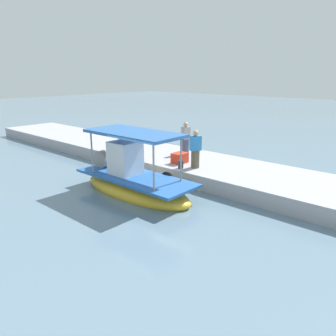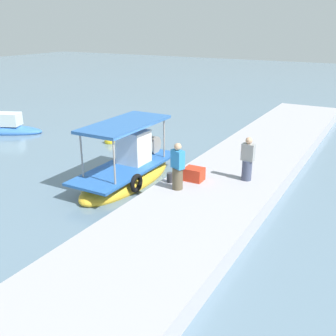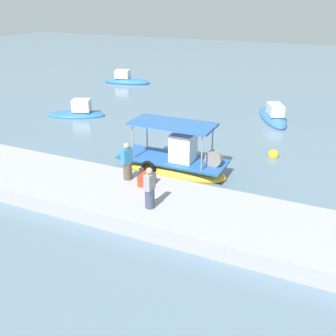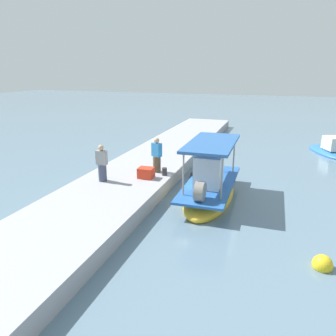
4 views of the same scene
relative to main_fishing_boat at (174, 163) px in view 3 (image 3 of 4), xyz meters
The scene contains 11 objects.
ground_plane 1.02m from the main_fishing_boat, behind, with size 120.00×120.00×0.00m, color slate.
dock_quay 4.07m from the main_fishing_boat, 102.63° to the right, with size 36.00×4.03×0.66m, color #A5A3AB.
main_fishing_boat is the anchor object (origin of this frame).
fisherman_near_bollard 3.17m from the main_fishing_boat, 108.95° to the right, with size 0.50×0.55×1.71m.
fisherman_by_crate 4.93m from the main_fishing_boat, 77.14° to the right, with size 0.39×0.48×1.67m.
mooring_bollard 2.42m from the main_fishing_boat, 104.04° to the right, with size 0.24×0.24×0.37m, color #2D2D33.
cargo_crate 3.04m from the main_fishing_boat, 89.00° to the right, with size 0.70×0.56×0.49m, color red.
marker_buoy 5.90m from the main_fishing_boat, 45.23° to the left, with size 0.58×0.58×0.58m.
moored_boat_near 22.11m from the main_fishing_boat, 126.48° to the left, with size 4.90×2.66×1.53m.
moored_boat_mid 12.19m from the main_fishing_boat, 149.54° to the left, with size 4.55×3.26×1.46m.
moored_boat_far 11.66m from the main_fishing_boat, 76.58° to the left, with size 3.57×5.50×1.45m.
Camera 3 is at (8.17, -16.35, 8.22)m, focal length 42.05 mm.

